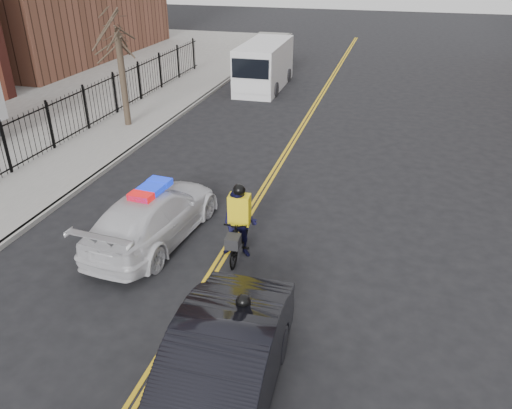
{
  "coord_description": "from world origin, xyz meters",
  "views": [
    {
      "loc": [
        3.86,
        -9.43,
        7.37
      ],
      "look_at": [
        0.72,
        1.81,
        1.3
      ],
      "focal_mm": 35.0,
      "sensor_mm": 36.0,
      "label": 1
    }
  ],
  "objects_px": {
    "cyclist_near": "(244,346)",
    "cyclist_far": "(240,228)",
    "police_cruiser": "(154,215)",
    "dark_sedan": "(218,379)",
    "cargo_van": "(263,67)"
  },
  "relations": [
    {
      "from": "dark_sedan",
      "to": "cargo_van",
      "type": "distance_m",
      "value": 22.76
    },
    {
      "from": "cargo_van",
      "to": "cyclist_near",
      "type": "height_order",
      "value": "cargo_van"
    },
    {
      "from": "police_cruiser",
      "to": "cargo_van",
      "type": "height_order",
      "value": "cargo_van"
    },
    {
      "from": "cargo_van",
      "to": "dark_sedan",
      "type": "bearing_deg",
      "value": -78.03
    },
    {
      "from": "cyclist_near",
      "to": "cyclist_far",
      "type": "xyz_separation_m",
      "value": [
        -1.28,
        3.87,
        0.2
      ]
    },
    {
      "from": "cyclist_near",
      "to": "cyclist_far",
      "type": "distance_m",
      "value": 4.08
    },
    {
      "from": "cargo_van",
      "to": "cyclist_near",
      "type": "distance_m",
      "value": 21.73
    },
    {
      "from": "cargo_van",
      "to": "cyclist_far",
      "type": "distance_m",
      "value": 17.66
    },
    {
      "from": "police_cruiser",
      "to": "cyclist_far",
      "type": "relative_size",
      "value": 2.47
    },
    {
      "from": "police_cruiser",
      "to": "cyclist_far",
      "type": "height_order",
      "value": "cyclist_far"
    },
    {
      "from": "dark_sedan",
      "to": "cyclist_far",
      "type": "relative_size",
      "value": 2.44
    },
    {
      "from": "cyclist_far",
      "to": "police_cruiser",
      "type": "bearing_deg",
      "value": 171.5
    },
    {
      "from": "cyclist_near",
      "to": "cyclist_far",
      "type": "bearing_deg",
      "value": 106.07
    },
    {
      "from": "police_cruiser",
      "to": "dark_sedan",
      "type": "bearing_deg",
      "value": 130.54
    },
    {
      "from": "dark_sedan",
      "to": "cargo_van",
      "type": "bearing_deg",
      "value": 100.64
    }
  ]
}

